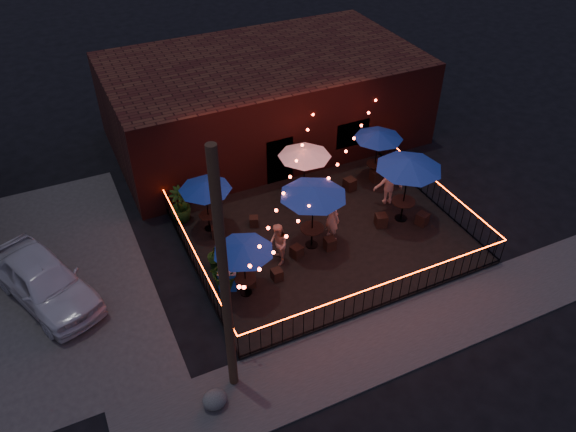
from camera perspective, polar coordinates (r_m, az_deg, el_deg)
name	(u,v)px	position (r m, az deg, el deg)	size (l,w,h in m)	color
ground	(350,271)	(20.19, 6.32, -5.57)	(110.00, 110.00, 0.00)	black
patio	(324,237)	(21.40, 3.65, -2.10)	(10.00, 8.00, 0.15)	black
sidewalk	(402,335)	(18.39, 11.52, -11.79)	(18.00, 2.50, 0.05)	#3A3736
brick_building	(264,99)	(26.76, -2.47, 11.78)	(14.00, 8.00, 4.00)	#38130F
utility_pole	(225,284)	(14.03, -6.47, -6.92)	(0.26, 0.26, 8.00)	#3D2919
fence_front	(383,295)	(18.57, 9.59, -7.92)	(10.00, 0.04, 1.04)	black
fence_left	(196,263)	(19.64, -9.30, -4.77)	(0.04, 8.00, 1.04)	black
fence_right	(434,191)	(23.43, 14.57, 2.43)	(0.04, 8.00, 1.04)	black
festoon_lights	(305,196)	(19.31, 1.71, 2.09)	(10.02, 8.72, 1.32)	red
cafe_table_0	(243,249)	(17.77, -4.56, -3.32)	(2.01, 2.01, 2.19)	black
cafe_table_1	(205,187)	(20.63, -8.43, 2.98)	(2.60, 2.60, 2.17)	black
cafe_table_2	(313,192)	(19.39, 2.59, 2.45)	(2.62, 2.62, 2.65)	black
cafe_table_3	(305,153)	(22.04, 1.70, 6.40)	(2.67, 2.67, 2.34)	black
cafe_table_4	(409,165)	(21.10, 12.22, 5.13)	(3.04, 3.04, 2.76)	black
cafe_table_5	(378,135)	(23.61, 9.18, 8.08)	(2.48, 2.48, 2.28)	black
bistro_chair_0	(249,280)	(19.24, -3.94, -6.50)	(0.40, 0.40, 0.47)	black
bistro_chair_1	(277,275)	(19.42, -1.14, -5.97)	(0.35, 0.35, 0.41)	black
bistro_chair_2	(217,232)	(21.28, -7.26, -1.61)	(0.38, 0.38, 0.45)	black
bistro_chair_3	(254,221)	(21.68, -3.49, -0.54)	(0.34, 0.34, 0.40)	black
bistro_chair_4	(297,252)	(20.27, 0.89, -3.64)	(0.38, 0.38, 0.45)	black
bistro_chair_5	(330,243)	(20.65, 4.27, -2.80)	(0.39, 0.39, 0.46)	black
bistro_chair_6	(290,201)	(22.66, 0.22, 1.54)	(0.36, 0.36, 0.42)	black
bistro_chair_7	(322,196)	(22.89, 3.45, 2.01)	(0.42, 0.42, 0.49)	black
bistro_chair_8	(381,220)	(21.90, 9.42, -0.43)	(0.42, 0.42, 0.50)	black
bistro_chair_9	(422,219)	(22.30, 13.48, -0.29)	(0.41, 0.41, 0.49)	black
bistro_chair_10	(350,184)	(23.68, 6.30, 3.22)	(0.44, 0.44, 0.52)	black
bistro_chair_11	(376,176)	(24.37, 8.92, 4.07)	(0.42, 0.42, 0.49)	black
patron_a	(332,217)	(20.67, 4.52, -0.14)	(0.70, 0.46, 1.91)	#C7AA89
patron_b	(278,244)	(19.65, -1.03, -2.91)	(0.80, 0.62, 1.65)	tan
patron_c	(389,183)	(22.79, 10.21, 3.28)	(1.18, 0.68, 1.83)	#D3AC85
potted_shrub_a	(226,269)	(18.96, -6.29, -5.34)	(1.35, 1.17, 1.50)	#173E0B
potted_shrub_b	(217,254)	(19.73, -7.24, -3.87)	(0.68, 0.54, 1.23)	#0C380E
potted_shrub_c	(180,205)	(21.98, -10.91, 1.12)	(0.82, 0.82, 1.46)	#193F12
cooler	(228,279)	(19.08, -6.16, -6.34)	(0.77, 0.68, 0.84)	#0F41AB
boulder	(215,400)	(16.44, -7.46, -18.00)	(0.80, 0.68, 0.62)	#4A4A45
car_white	(44,281)	(20.22, -23.53, -6.04)	(1.93, 4.80, 1.64)	white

